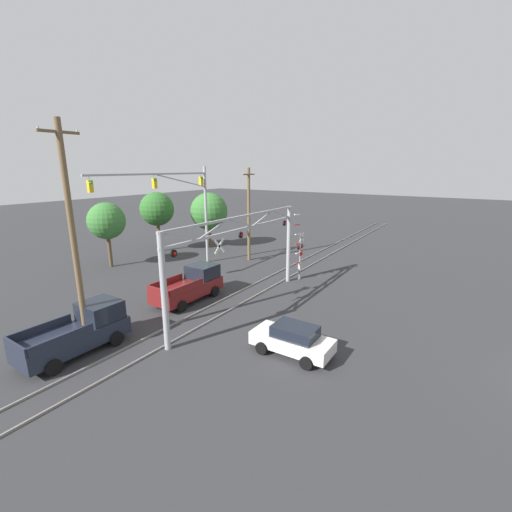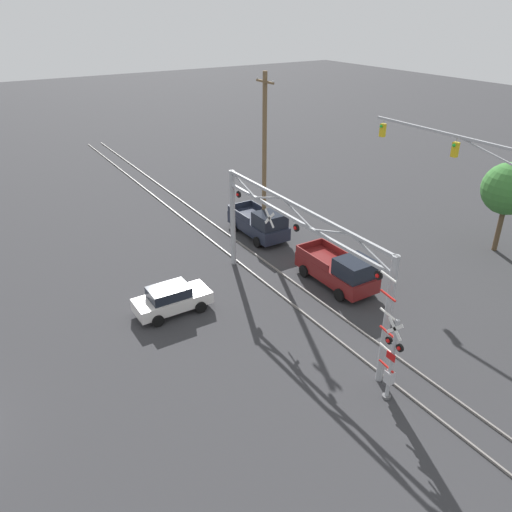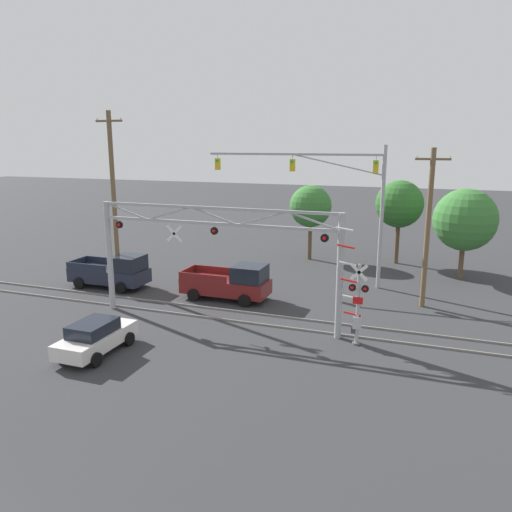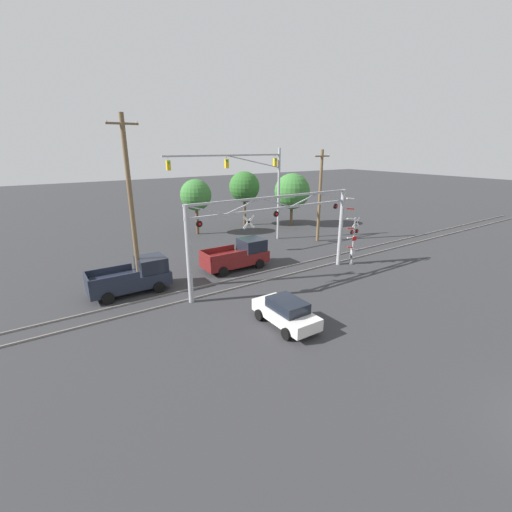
{
  "view_description": "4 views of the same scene",
  "coord_description": "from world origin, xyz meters",
  "px_view_note": "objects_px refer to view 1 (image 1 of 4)",
  "views": [
    {
      "loc": [
        -16.58,
        4.71,
        8.71
      ],
      "look_at": [
        0.52,
        15.98,
        3.39
      ],
      "focal_mm": 24.0,
      "sensor_mm": 36.0,
      "label": 1
    },
    {
      "loc": [
        17.54,
        3.53,
        14.31
      ],
      "look_at": [
        -1.65,
        15.5,
        2.82
      ],
      "focal_mm": 35.0,
      "sensor_mm": 36.0,
      "label": 2
    },
    {
      "loc": [
        10.19,
        -5.23,
        8.95
      ],
      "look_at": [
        2.17,
        16.79,
        3.61
      ],
      "focal_mm": 35.0,
      "sensor_mm": 36.0,
      "label": 3
    },
    {
      "loc": [
        -13.39,
        -1.11,
        8.95
      ],
      "look_at": [
        -0.6,
        18.23,
        1.51
      ],
      "focal_mm": 24.0,
      "sensor_mm": 36.0,
      "label": 4
    }
  ],
  "objects_px": {
    "crossing_signal_mast": "(299,256)",
    "pickup_truck_following": "(80,331)",
    "background_tree_beyond_span": "(157,209)",
    "background_tree_far_right_verge": "(209,211)",
    "sedan_waiting": "(293,339)",
    "pickup_truck_lead": "(191,285)",
    "traffic_signal_span": "(185,200)",
    "utility_pole_left": "(73,238)",
    "utility_pole_right": "(249,214)",
    "crossing_gantry": "(241,249)",
    "background_tree_far_left_verge": "(107,221)"
  },
  "relations": [
    {
      "from": "background_tree_beyond_span",
      "to": "background_tree_far_right_verge",
      "type": "height_order",
      "value": "background_tree_beyond_span"
    },
    {
      "from": "pickup_truck_following",
      "to": "background_tree_far_right_verge",
      "type": "height_order",
      "value": "background_tree_far_right_verge"
    },
    {
      "from": "background_tree_far_left_verge",
      "to": "utility_pole_right",
      "type": "bearing_deg",
      "value": -46.23
    },
    {
      "from": "sedan_waiting",
      "to": "background_tree_far_left_verge",
      "type": "xyz_separation_m",
      "value": [
        4.32,
        20.66,
        3.39
      ]
    },
    {
      "from": "pickup_truck_following",
      "to": "background_tree_beyond_span",
      "type": "xyz_separation_m",
      "value": [
        16.2,
        12.81,
        3.48
      ]
    },
    {
      "from": "crossing_signal_mast",
      "to": "utility_pole_right",
      "type": "bearing_deg",
      "value": 68.22
    },
    {
      "from": "crossing_signal_mast",
      "to": "crossing_gantry",
      "type": "bearing_deg",
      "value": 175.77
    },
    {
      "from": "utility_pole_left",
      "to": "background_tree_far_right_verge",
      "type": "xyz_separation_m",
      "value": [
        20.3,
        9.45,
        -1.52
      ]
    },
    {
      "from": "traffic_signal_span",
      "to": "utility_pole_left",
      "type": "relative_size",
      "value": 1.07
    },
    {
      "from": "crossing_signal_mast",
      "to": "background_tree_far_left_verge",
      "type": "height_order",
      "value": "background_tree_far_left_verge"
    },
    {
      "from": "utility_pole_right",
      "to": "pickup_truck_lead",
      "type": "bearing_deg",
      "value": -166.73
    },
    {
      "from": "pickup_truck_following",
      "to": "utility_pole_left",
      "type": "height_order",
      "value": "utility_pole_left"
    },
    {
      "from": "crossing_gantry",
      "to": "background_tree_far_left_verge",
      "type": "distance_m",
      "value": 15.35
    },
    {
      "from": "utility_pole_right",
      "to": "background_tree_beyond_span",
      "type": "height_order",
      "value": "utility_pole_right"
    },
    {
      "from": "sedan_waiting",
      "to": "background_tree_far_left_verge",
      "type": "distance_m",
      "value": 21.38
    },
    {
      "from": "crossing_signal_mast",
      "to": "sedan_waiting",
      "type": "xyz_separation_m",
      "value": [
        -10.39,
        -4.83,
        -1.16
      ]
    },
    {
      "from": "sedan_waiting",
      "to": "background_tree_far_right_verge",
      "type": "bearing_deg",
      "value": 50.26
    },
    {
      "from": "sedan_waiting",
      "to": "crossing_signal_mast",
      "type": "bearing_deg",
      "value": 24.92
    },
    {
      "from": "pickup_truck_lead",
      "to": "background_tree_far_left_verge",
      "type": "xyz_separation_m",
      "value": [
        1.78,
        11.62,
        3.14
      ]
    },
    {
      "from": "sedan_waiting",
      "to": "pickup_truck_lead",
      "type": "bearing_deg",
      "value": 74.33
    },
    {
      "from": "sedan_waiting",
      "to": "background_tree_beyond_span",
      "type": "xyz_separation_m",
      "value": [
        10.83,
        21.62,
        3.73
      ]
    },
    {
      "from": "utility_pole_left",
      "to": "utility_pole_right",
      "type": "xyz_separation_m",
      "value": [
        18.12,
        2.65,
        -1.05
      ]
    },
    {
      "from": "sedan_waiting",
      "to": "background_tree_beyond_span",
      "type": "height_order",
      "value": "background_tree_beyond_span"
    },
    {
      "from": "pickup_truck_following",
      "to": "background_tree_far_left_verge",
      "type": "height_order",
      "value": "background_tree_far_left_verge"
    },
    {
      "from": "pickup_truck_lead",
      "to": "utility_pole_left",
      "type": "height_order",
      "value": "utility_pole_left"
    },
    {
      "from": "crossing_gantry",
      "to": "pickup_truck_lead",
      "type": "bearing_deg",
      "value": 100.91
    },
    {
      "from": "crossing_signal_mast",
      "to": "sedan_waiting",
      "type": "relative_size",
      "value": 1.37
    },
    {
      "from": "pickup_truck_following",
      "to": "utility_pole_right",
      "type": "height_order",
      "value": "utility_pole_right"
    },
    {
      "from": "sedan_waiting",
      "to": "background_tree_beyond_span",
      "type": "bearing_deg",
      "value": 63.41
    },
    {
      "from": "pickup_truck_lead",
      "to": "background_tree_far_left_verge",
      "type": "height_order",
      "value": "background_tree_far_left_verge"
    },
    {
      "from": "sedan_waiting",
      "to": "utility_pole_left",
      "type": "distance_m",
      "value": 11.29
    },
    {
      "from": "background_tree_beyond_span",
      "to": "crossing_gantry",
      "type": "bearing_deg",
      "value": -114.98
    },
    {
      "from": "crossing_gantry",
      "to": "background_tree_far_right_verge",
      "type": "height_order",
      "value": "background_tree_far_right_verge"
    },
    {
      "from": "crossing_signal_mast",
      "to": "utility_pole_left",
      "type": "relative_size",
      "value": 0.5
    },
    {
      "from": "traffic_signal_span",
      "to": "background_tree_beyond_span",
      "type": "bearing_deg",
      "value": 66.72
    },
    {
      "from": "crossing_signal_mast",
      "to": "utility_pole_right",
      "type": "distance_m",
      "value": 7.66
    },
    {
      "from": "crossing_signal_mast",
      "to": "pickup_truck_lead",
      "type": "xyz_separation_m",
      "value": [
        -7.86,
        4.22,
        -0.92
      ]
    },
    {
      "from": "crossing_signal_mast",
      "to": "pickup_truck_following",
      "type": "height_order",
      "value": "crossing_signal_mast"
    },
    {
      "from": "pickup_truck_lead",
      "to": "background_tree_far_right_verge",
      "type": "height_order",
      "value": "background_tree_far_right_verge"
    },
    {
      "from": "traffic_signal_span",
      "to": "pickup_truck_lead",
      "type": "bearing_deg",
      "value": -134.04
    },
    {
      "from": "pickup_truck_lead",
      "to": "background_tree_far_right_verge",
      "type": "xyz_separation_m",
      "value": [
        12.71,
        9.29,
        3.02
      ]
    },
    {
      "from": "pickup_truck_lead",
      "to": "utility_pole_right",
      "type": "distance_m",
      "value": 11.37
    },
    {
      "from": "crossing_signal_mast",
      "to": "background_tree_far_left_verge",
      "type": "bearing_deg",
      "value": 110.99
    },
    {
      "from": "traffic_signal_span",
      "to": "background_tree_far_left_verge",
      "type": "height_order",
      "value": "traffic_signal_span"
    },
    {
      "from": "background_tree_beyond_span",
      "to": "background_tree_far_right_verge",
      "type": "relative_size",
      "value": 1.03
    },
    {
      "from": "crossing_signal_mast",
      "to": "background_tree_beyond_span",
      "type": "height_order",
      "value": "background_tree_beyond_span"
    },
    {
      "from": "pickup_truck_lead",
      "to": "background_tree_far_right_verge",
      "type": "distance_m",
      "value": 16.03
    },
    {
      "from": "traffic_signal_span",
      "to": "sedan_waiting",
      "type": "height_order",
      "value": "traffic_signal_span"
    },
    {
      "from": "crossing_gantry",
      "to": "sedan_waiting",
      "type": "distance_m",
      "value": 6.99
    },
    {
      "from": "pickup_truck_following",
      "to": "utility_pole_left",
      "type": "xyz_separation_m",
      "value": [
        0.33,
        0.07,
        4.54
      ]
    }
  ]
}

